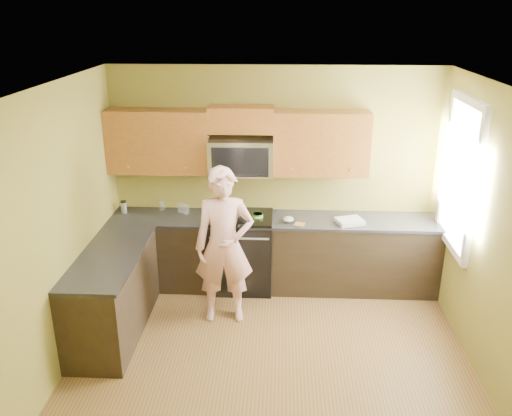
# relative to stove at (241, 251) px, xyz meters

# --- Properties ---
(floor) EXTENTS (4.00, 4.00, 0.00)m
(floor) POSITION_rel_stove_xyz_m (0.40, -1.68, -0.47)
(floor) COLOR brown
(floor) RESTS_ON ground
(ceiling) EXTENTS (4.00, 4.00, 0.00)m
(ceiling) POSITION_rel_stove_xyz_m (0.40, -1.68, 2.23)
(ceiling) COLOR white
(ceiling) RESTS_ON ground
(wall_back) EXTENTS (4.00, 0.00, 4.00)m
(wall_back) POSITION_rel_stove_xyz_m (0.40, 0.32, 0.88)
(wall_back) COLOR olive
(wall_back) RESTS_ON ground
(wall_front) EXTENTS (4.00, 0.00, 4.00)m
(wall_front) POSITION_rel_stove_xyz_m (0.40, -3.67, 0.88)
(wall_front) COLOR olive
(wall_front) RESTS_ON ground
(wall_left) EXTENTS (0.00, 4.00, 4.00)m
(wall_left) POSITION_rel_stove_xyz_m (-1.60, -1.68, 0.88)
(wall_left) COLOR olive
(wall_left) RESTS_ON ground
(wall_right) EXTENTS (0.00, 4.00, 4.00)m
(wall_right) POSITION_rel_stove_xyz_m (2.40, -1.68, 0.88)
(wall_right) COLOR olive
(wall_right) RESTS_ON ground
(cabinet_back_run) EXTENTS (4.00, 0.60, 0.88)m
(cabinet_back_run) POSITION_rel_stove_xyz_m (0.40, 0.02, -0.03)
(cabinet_back_run) COLOR black
(cabinet_back_run) RESTS_ON floor
(cabinet_left_run) EXTENTS (0.60, 1.60, 0.88)m
(cabinet_left_run) POSITION_rel_stove_xyz_m (-1.30, -1.08, -0.03)
(cabinet_left_run) COLOR black
(cabinet_left_run) RESTS_ON floor
(countertop_back) EXTENTS (4.00, 0.62, 0.04)m
(countertop_back) POSITION_rel_stove_xyz_m (0.40, 0.01, 0.43)
(countertop_back) COLOR black
(countertop_back) RESTS_ON cabinet_back_run
(countertop_left) EXTENTS (0.62, 1.60, 0.04)m
(countertop_left) POSITION_rel_stove_xyz_m (-1.29, -1.08, 0.43)
(countertop_left) COLOR black
(countertop_left) RESTS_ON cabinet_left_run
(stove) EXTENTS (0.76, 0.65, 0.95)m
(stove) POSITION_rel_stove_xyz_m (0.00, 0.00, 0.00)
(stove) COLOR black
(stove) RESTS_ON floor
(microwave) EXTENTS (0.76, 0.40, 0.42)m
(microwave) POSITION_rel_stove_xyz_m (0.00, 0.12, 0.97)
(microwave) COLOR silver
(microwave) RESTS_ON wall_back
(upper_cab_left) EXTENTS (1.22, 0.33, 0.75)m
(upper_cab_left) POSITION_rel_stove_xyz_m (-0.99, 0.16, 0.97)
(upper_cab_left) COLOR brown
(upper_cab_left) RESTS_ON wall_back
(upper_cab_right) EXTENTS (1.12, 0.33, 0.75)m
(upper_cab_right) POSITION_rel_stove_xyz_m (0.94, 0.16, 0.97)
(upper_cab_right) COLOR brown
(upper_cab_right) RESTS_ON wall_back
(upper_cab_over_mw) EXTENTS (0.76, 0.33, 0.30)m
(upper_cab_over_mw) POSITION_rel_stove_xyz_m (0.00, 0.16, 1.62)
(upper_cab_over_mw) COLOR brown
(upper_cab_over_mw) RESTS_ON wall_back
(window) EXTENTS (0.06, 1.06, 1.66)m
(window) POSITION_rel_stove_xyz_m (2.38, -0.48, 1.17)
(window) COLOR white
(window) RESTS_ON wall_right
(woman) EXTENTS (0.68, 0.48, 1.77)m
(woman) POSITION_rel_stove_xyz_m (-0.13, -0.73, 0.41)
(woman) COLOR #F47D7A
(woman) RESTS_ON floor
(frying_pan) EXTENTS (0.34, 0.48, 0.06)m
(frying_pan) POSITION_rel_stove_xyz_m (0.03, -0.25, 0.47)
(frying_pan) COLOR black
(frying_pan) RESTS_ON stove
(butter_tub) EXTENTS (0.13, 0.13, 0.09)m
(butter_tub) POSITION_rel_stove_xyz_m (0.20, -0.02, 0.45)
(butter_tub) COLOR #FFFE43
(butter_tub) RESTS_ON countertop_back
(toast_slice) EXTENTS (0.14, 0.14, 0.01)m
(toast_slice) POSITION_rel_stove_xyz_m (0.70, -0.18, 0.45)
(toast_slice) COLOR #B27F47
(toast_slice) RESTS_ON countertop_back
(napkin_a) EXTENTS (0.13, 0.14, 0.06)m
(napkin_a) POSITION_rel_stove_xyz_m (0.10, -0.19, 0.48)
(napkin_a) COLOR silver
(napkin_a) RESTS_ON countertop_back
(napkin_b) EXTENTS (0.15, 0.16, 0.07)m
(napkin_b) POSITION_rel_stove_xyz_m (0.57, -0.09, 0.48)
(napkin_b) COLOR silver
(napkin_b) RESTS_ON countertop_back
(dish_towel) EXTENTS (0.36, 0.32, 0.05)m
(dish_towel) POSITION_rel_stove_xyz_m (1.30, -0.09, 0.47)
(dish_towel) COLOR white
(dish_towel) RESTS_ON countertop_back
(travel_mug) EXTENTS (0.09, 0.09, 0.16)m
(travel_mug) POSITION_rel_stove_xyz_m (-1.47, 0.11, 0.45)
(travel_mug) COLOR silver
(travel_mug) RESTS_ON countertop_back
(glass_a) EXTENTS (0.08, 0.08, 0.12)m
(glass_a) POSITION_rel_stove_xyz_m (-1.02, 0.23, 0.51)
(glass_a) COLOR silver
(glass_a) RESTS_ON countertop_back
(glass_b) EXTENTS (0.08, 0.08, 0.12)m
(glass_b) POSITION_rel_stove_xyz_m (-0.77, 0.16, 0.51)
(glass_b) COLOR silver
(glass_b) RESTS_ON countertop_back
(glass_c) EXTENTS (0.09, 0.09, 0.12)m
(glass_c) POSITION_rel_stove_xyz_m (-0.69, 0.12, 0.51)
(glass_c) COLOR silver
(glass_c) RESTS_ON countertop_back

